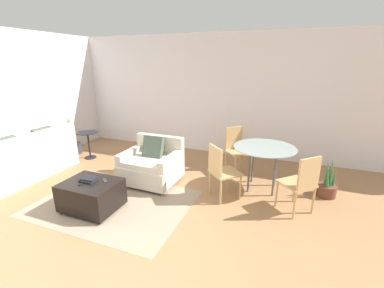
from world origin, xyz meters
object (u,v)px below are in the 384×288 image
at_px(potted_plant, 72,144).
at_px(armchair, 152,165).
at_px(dining_table, 264,152).
at_px(tv_remote_primary, 82,183).
at_px(side_table, 88,140).
at_px(ottoman, 92,195).
at_px(dining_chair_far_left, 236,147).
at_px(book_stack, 88,180).
at_px(dining_chair_near_right, 302,181).
at_px(tv_remote_secondary, 105,180).
at_px(couch, 25,162).
at_px(dining_chair_near_left, 221,169).
at_px(potted_plant_small, 327,186).

bearing_deg(potted_plant, armchair, -14.07).
xyz_separation_m(potted_plant, dining_table, (4.50, -0.21, 0.44)).
distance_m(tv_remote_primary, side_table, 2.35).
bearing_deg(ottoman, dining_table, 34.97).
relative_size(armchair, side_table, 1.59).
relative_size(potted_plant, dining_chair_far_left, 1.17).
xyz_separation_m(book_stack, dining_chair_near_right, (2.92, 0.99, 0.05)).
relative_size(tv_remote_primary, tv_remote_secondary, 1.13).
bearing_deg(dining_chair_near_right, side_table, 170.98).
relative_size(tv_remote_primary, potted_plant, 0.14).
bearing_deg(dining_table, couch, -164.95).
relative_size(armchair, book_stack, 4.23).
distance_m(tv_remote_primary, dining_chair_near_right, 3.15).
relative_size(tv_remote_secondary, potted_plant, 0.12).
bearing_deg(dining_chair_near_right, armchair, 176.41).
distance_m(ottoman, tv_remote_primary, 0.23).
height_order(potted_plant, dining_chair_near_left, potted_plant).
xyz_separation_m(couch, ottoman, (1.99, -0.45, -0.06)).
distance_m(ottoman, side_table, 2.35).
xyz_separation_m(dining_chair_near_left, dining_chair_near_right, (1.19, 0.00, 0.00)).
height_order(ottoman, tv_remote_primary, tv_remote_primary).
bearing_deg(ottoman, side_table, 132.84).
bearing_deg(side_table, dining_chair_near_left, -12.19).
bearing_deg(dining_chair_far_left, armchair, -142.33).
bearing_deg(dining_table, tv_remote_secondary, -144.98).
relative_size(dining_chair_near_left, dining_chair_far_left, 1.00).
distance_m(book_stack, potted_plant_small, 3.78).
bearing_deg(potted_plant_small, dining_table, -173.57).
xyz_separation_m(ottoman, dining_table, (2.29, 1.60, 0.43)).
xyz_separation_m(tv_remote_primary, dining_chair_far_left, (1.77, 2.27, 0.07)).
height_order(couch, side_table, couch).
xyz_separation_m(tv_remote_secondary, dining_chair_near_right, (2.71, 0.89, 0.07)).
distance_m(couch, dining_chair_far_left, 4.09).
height_order(side_table, dining_table, dining_table).
bearing_deg(armchair, potted_plant_small, 10.56).
xyz_separation_m(armchair, dining_chair_far_left, (1.33, 1.03, 0.19)).
bearing_deg(side_table, armchair, -15.75).
distance_m(ottoman, dining_chair_near_right, 3.07).
height_order(book_stack, dining_table, dining_table).
height_order(tv_remote_primary, tv_remote_secondary, same).
distance_m(book_stack, side_table, 2.30).
height_order(book_stack, dining_chair_near_right, dining_chair_near_right).
distance_m(armchair, dining_chair_near_left, 1.35).
bearing_deg(tv_remote_secondary, potted_plant_small, 26.93).
relative_size(tv_remote_primary, dining_chair_near_left, 0.16).
height_order(dining_chair_near_right, dining_chair_far_left, same).
bearing_deg(dining_chair_near_left, side_table, 167.81).
relative_size(tv_remote_primary, side_table, 0.23).
relative_size(dining_chair_near_right, dining_chair_far_left, 1.00).
height_order(couch, dining_chair_far_left, dining_chair_far_left).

